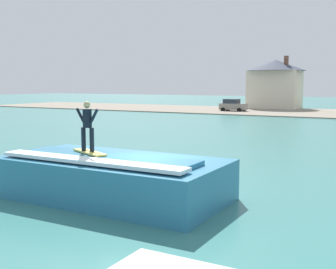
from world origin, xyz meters
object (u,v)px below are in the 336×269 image
car_near_shore (233,105)px  surfer (87,123)px  house_with_chimney (275,81)px  wave_crest (112,177)px  surfboard (90,152)px

car_near_shore → surfer: bearing=-75.2°
house_with_chimney → wave_crest: bearing=-80.0°
wave_crest → surfboard: size_ratio=4.24×
car_near_shore → house_with_chimney: 11.32m
surfer → car_near_shore: size_ratio=0.46×
car_near_shore → wave_crest: bearing=-74.2°
surfboard → wave_crest: bearing=20.2°
wave_crest → car_near_shore: bearing=105.8°
car_near_shore → surfboard: bearing=-75.1°
wave_crest → house_with_chimney: bearing=100.0°
surfer → surfboard: bearing=10.7°
surfboard → house_with_chimney: bearing=99.2°
surfer → house_with_chimney: size_ratio=0.18×
surfer → car_near_shore: surfer is taller
surfboard → car_near_shore: 49.95m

